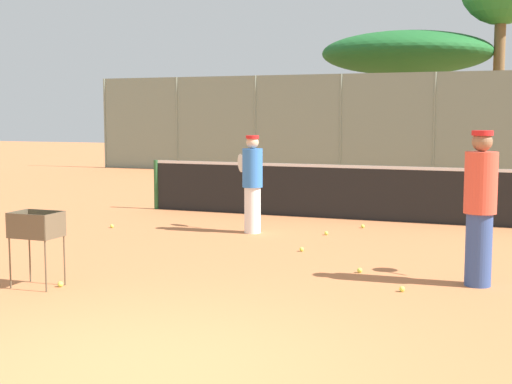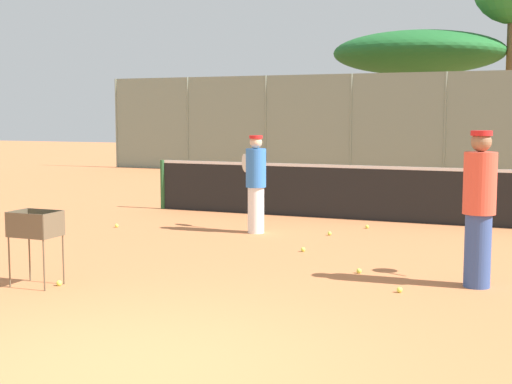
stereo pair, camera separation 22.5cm
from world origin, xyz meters
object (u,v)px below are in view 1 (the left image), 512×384
(tennis_net, at_px, (367,192))
(player_red_cap, at_px, (480,206))
(ball_cart, at_px, (37,231))
(player_white_outfit, at_px, (252,182))

(tennis_net, height_order, player_red_cap, player_red_cap)
(player_red_cap, xyz_separation_m, ball_cart, (-4.90, -1.96, -0.29))
(tennis_net, relative_size, ball_cart, 10.39)
(ball_cart, bearing_deg, tennis_net, 69.65)
(player_white_outfit, distance_m, ball_cart, 4.69)
(player_red_cap, bearing_deg, player_white_outfit, 67.24)
(player_red_cap, distance_m, ball_cart, 5.29)
(player_white_outfit, distance_m, player_red_cap, 4.74)
(player_red_cap, height_order, ball_cart, player_red_cap)
(player_white_outfit, bearing_deg, player_red_cap, -168.16)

